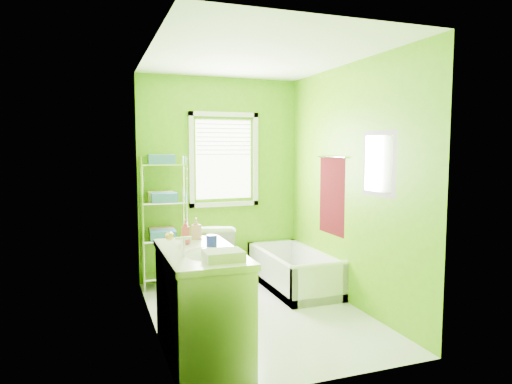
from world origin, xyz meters
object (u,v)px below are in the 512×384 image
object	(u,v)px
bathtub	(294,276)
toilet	(217,255)
wire_shelf_unit	(164,207)
vanity	(201,300)

from	to	relation	value
bathtub	toilet	world-z (taller)	toilet
toilet	wire_shelf_unit	xyz separation A→B (m)	(-0.61, 0.18, 0.59)
bathtub	toilet	size ratio (longest dim) A/B	1.83
bathtub	wire_shelf_unit	distance (m)	1.78
wire_shelf_unit	toilet	bearing A→B (deg)	-16.03
vanity	wire_shelf_unit	size ratio (longest dim) A/B	0.72
bathtub	vanity	bearing A→B (deg)	-135.95
bathtub	vanity	world-z (taller)	vanity
bathtub	wire_shelf_unit	bearing A→B (deg)	159.71
toilet	wire_shelf_unit	world-z (taller)	wire_shelf_unit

